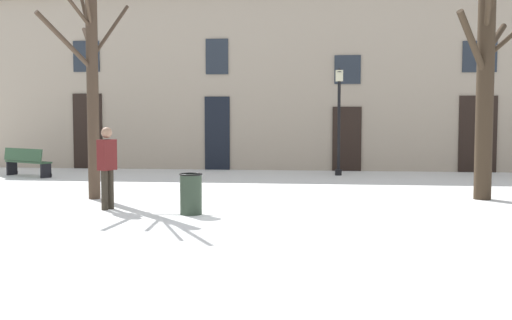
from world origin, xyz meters
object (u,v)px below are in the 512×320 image
streetlamp (339,110)px  litter_bin (191,194)px  tree_near_facade (485,85)px  bench_back_to_back_left (27,161)px  person_crossing_plaza (107,164)px  tree_foreground (91,70)px

streetlamp → litter_bin: (-3.08, -8.49, -1.74)m
tree_near_facade → litter_bin: size_ratio=6.24×
bench_back_to_back_left → person_crossing_plaza: person_crossing_plaza is taller
person_crossing_plaza → tree_foreground: bearing=-127.6°
litter_bin → person_crossing_plaza: (-1.88, 0.44, 0.55)m
bench_back_to_back_left → tree_foreground: bearing=157.7°
streetlamp → litter_bin: bearing=-109.9°
tree_foreground → person_crossing_plaza: 2.74m
tree_near_facade → person_crossing_plaza: tree_near_facade is taller
tree_foreground → litter_bin: 4.31m
bench_back_to_back_left → litter_bin: bearing=162.7°
tree_near_facade → bench_back_to_back_left: size_ratio=2.72×
person_crossing_plaza → bench_back_to_back_left: bearing=-120.3°
litter_bin → bench_back_to_back_left: size_ratio=0.44×
tree_near_facade → person_crossing_plaza: (-8.21, -2.52, -1.72)m
litter_bin → person_crossing_plaza: 2.00m
tree_foreground → person_crossing_plaza: bearing=-59.6°
tree_foreground → bench_back_to_back_left: bearing=129.8°
streetlamp → bench_back_to_back_left: size_ratio=1.86×
tree_foreground → bench_back_to_back_left: tree_foreground is taller
tree_foreground → bench_back_to_back_left: size_ratio=3.25×
streetlamp → person_crossing_plaza: size_ratio=2.03×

